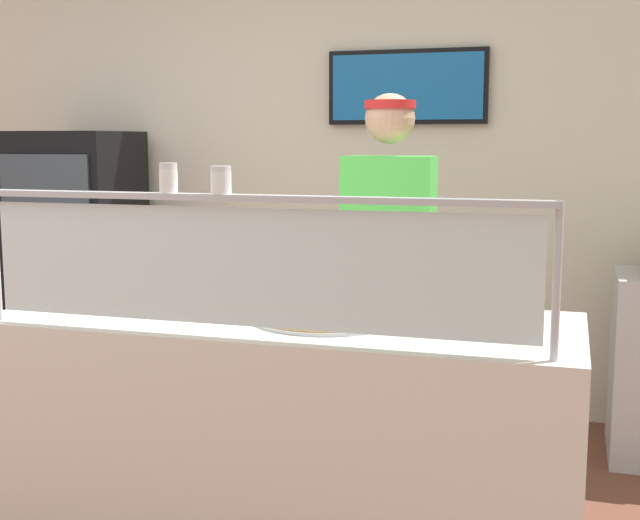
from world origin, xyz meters
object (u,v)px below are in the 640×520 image
parmesan_shaker (169,180)px  worker_figure (389,272)px  pizza_tray (326,315)px  drink_fridge (78,266)px  pizza_server (335,311)px  pepper_flake_shaker (221,182)px

parmesan_shaker → worker_figure: worker_figure is taller
pizza_tray → worker_figure: bearing=85.3°
pizza_tray → parmesan_shaker: size_ratio=5.46×
worker_figure → drink_fridge: bearing=157.3°
pizza_server → worker_figure: worker_figure is taller
pepper_flake_shaker → drink_fridge: size_ratio=0.05×
pizza_tray → pizza_server: size_ratio=1.85×
pizza_server → worker_figure: size_ratio=0.16×
pizza_tray → pepper_flake_shaker: 0.62m
worker_figure → drink_fridge: worker_figure is taller
pizza_server → parmesan_shaker: bearing=-155.3°
worker_figure → drink_fridge: size_ratio=1.09×
pizza_tray → pizza_server: (0.04, -0.02, 0.02)m
parmesan_shaker → drink_fridge: 2.62m
parmesan_shaker → drink_fridge: size_ratio=0.06×
pizza_tray → worker_figure: size_ratio=0.29×
pizza_server → worker_figure: (0.02, 0.77, 0.02)m
worker_figure → pizza_server: bearing=-91.8°
pizza_server → pepper_flake_shaker: bearing=-141.3°
pizza_tray → pizza_server: pizza_server is taller
drink_fridge → worker_figure: bearing=-22.7°
pizza_tray → drink_fridge: size_ratio=0.32×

